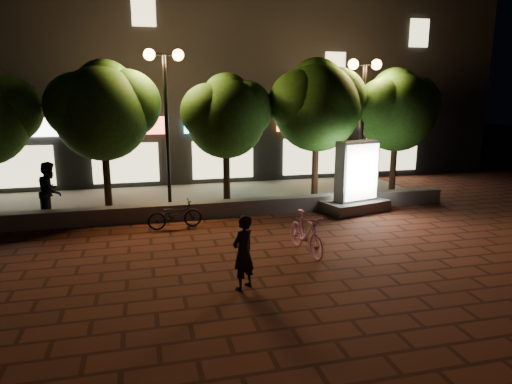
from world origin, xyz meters
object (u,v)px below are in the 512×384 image
object	(u,v)px
ad_kiosk	(356,183)
pedestrian	(50,191)
scooter_pink	(306,233)
scooter_parked	(175,214)
tree_far_right	(397,107)
tree_right	(318,102)
tree_left	(104,107)
street_lamp_right	(364,93)
street_lamp_left	(165,89)
tree_mid	(227,113)
rider	(243,252)

from	to	relation	value
ad_kiosk	pedestrian	bearing A→B (deg)	174.06
scooter_pink	scooter_parked	xyz separation A→B (m)	(-2.99, 2.95, -0.11)
ad_kiosk	scooter_pink	bearing A→B (deg)	-131.18
tree_far_right	tree_right	bearing A→B (deg)	180.00
tree_right	tree_left	bearing A→B (deg)	-180.00
street_lamp_right	street_lamp_left	bearing A→B (deg)	180.00
tree_mid	street_lamp_left	world-z (taller)	street_lamp_left
tree_right	street_lamp_left	size ratio (longest dim) A/B	0.98
street_lamp_left	street_lamp_right	size ratio (longest dim) A/B	1.04
scooter_pink	scooter_parked	bearing A→B (deg)	128.74
tree_far_right	pedestrian	distance (m)	12.41
ad_kiosk	street_lamp_right	bearing A→B (deg)	60.09
tree_mid	pedestrian	bearing A→B (deg)	-170.31
street_lamp_right	pedestrian	world-z (taller)	street_lamp_right
tree_left	scooter_parked	distance (m)	4.36
tree_left	tree_right	world-z (taller)	tree_right
scooter_parked	pedestrian	world-z (taller)	pedestrian
tree_far_right	scooter_pink	size ratio (longest dim) A/B	2.71
tree_far_right	street_lamp_right	size ratio (longest dim) A/B	0.96
tree_left	street_lamp_right	distance (m)	8.96
tree_far_right	street_lamp_right	world-z (taller)	street_lamp_right
tree_left	street_lamp_right	size ratio (longest dim) A/B	0.98
street_lamp_right	scooter_parked	size ratio (longest dim) A/B	3.12
tree_far_right	scooter_parked	size ratio (longest dim) A/B	2.98
tree_right	rider	world-z (taller)	tree_right
ad_kiosk	scooter_parked	bearing A→B (deg)	-175.25
street_lamp_right	pedestrian	xyz separation A→B (m)	(-10.59, -0.70, -2.91)
ad_kiosk	pedestrian	xyz separation A→B (m)	(-9.61, 1.00, 0.03)
ad_kiosk	scooter_parked	xyz separation A→B (m)	(-6.01, -0.50, -0.54)
street_lamp_right	ad_kiosk	distance (m)	3.53
rider	tree_left	bearing A→B (deg)	-103.73
tree_right	scooter_parked	world-z (taller)	tree_right
tree_mid	ad_kiosk	world-z (taller)	tree_mid
tree_mid	rider	size ratio (longest dim) A/B	2.89
tree_mid	scooter_parked	bearing A→B (deg)	-129.64
scooter_pink	scooter_parked	size ratio (longest dim) A/B	1.10
tree_left	scooter_parked	size ratio (longest dim) A/B	3.06
tree_right	pedestrian	bearing A→B (deg)	-173.86
tree_left	ad_kiosk	world-z (taller)	tree_left
street_lamp_left	scooter_parked	world-z (taller)	street_lamp_left
tree_far_right	pedestrian	xyz separation A→B (m)	(-12.14, -0.96, -2.38)
scooter_pink	pedestrian	size ratio (longest dim) A/B	0.97
tree_far_right	street_lamp_left	distance (m)	8.58
tree_far_right	pedestrian	world-z (taller)	tree_far_right
tree_right	ad_kiosk	bearing A→B (deg)	-71.27
street_lamp_left	rider	size ratio (longest dim) A/B	3.33
tree_left	tree_mid	size ratio (longest dim) A/B	1.09
street_lamp_left	ad_kiosk	distance (m)	6.97
tree_mid	ad_kiosk	bearing A→B (deg)	-26.30
tree_right	street_lamp_right	world-z (taller)	tree_right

